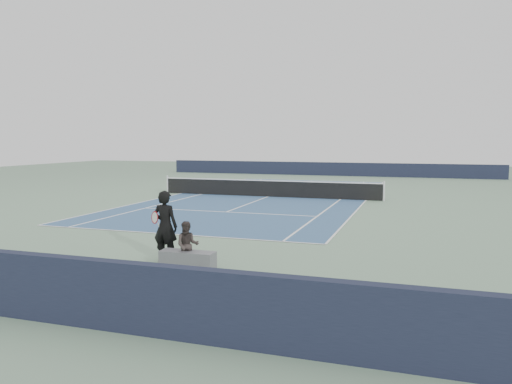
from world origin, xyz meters
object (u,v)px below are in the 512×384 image
(spectator_bench, at_px, (188,252))
(tennis_net, at_px, (268,188))
(tennis_ball, at_px, (173,268))
(tennis_player, at_px, (165,226))

(spectator_bench, bearing_deg, tennis_net, 99.75)
(tennis_ball, xyz_separation_m, spectator_bench, (0.32, 0.19, 0.40))
(tennis_ball, bearing_deg, tennis_net, 98.53)
(tennis_net, relative_size, tennis_player, 6.77)
(tennis_player, relative_size, spectator_bench, 1.29)
(tennis_ball, distance_m, spectator_bench, 0.54)
(tennis_player, height_order, spectator_bench, tennis_player)
(tennis_player, xyz_separation_m, spectator_bench, (0.90, -0.52, -0.53))
(tennis_net, relative_size, spectator_bench, 8.75)
(spectator_bench, bearing_deg, tennis_ball, -149.39)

